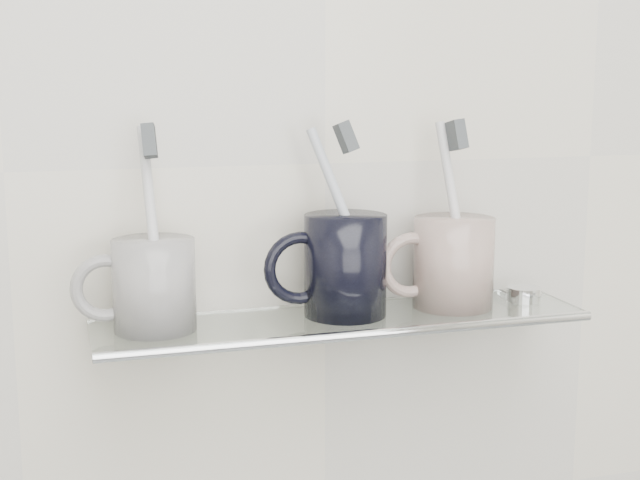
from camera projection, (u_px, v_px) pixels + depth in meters
name	position (u px, v px, depth m)	size (l,w,h in m)	color
wall_back	(325.00, 163.00, 0.94)	(2.50, 2.50, 0.00)	beige
shelf_glass	(343.00, 320.00, 0.90)	(0.50, 0.12, 0.01)	silver
shelf_rail	(361.00, 335.00, 0.85)	(0.01, 0.01, 0.50)	silver
bracket_left	(129.00, 335.00, 0.89)	(0.02, 0.02, 0.03)	silver
bracket_right	(506.00, 305.00, 1.01)	(0.02, 0.02, 0.03)	silver
mug_left	(154.00, 285.00, 0.85)	(0.08, 0.08, 0.09)	silver
mug_left_handle	(105.00, 288.00, 0.83)	(0.06, 0.06, 0.01)	silver
toothbrush_left	(152.00, 226.00, 0.84)	(0.01, 0.01, 0.19)	silver
bristles_left	(149.00, 141.00, 0.82)	(0.01, 0.02, 0.03)	#3C4144
mug_center	(345.00, 265.00, 0.90)	(0.08, 0.08, 0.10)	black
mug_center_handle	(300.00, 268.00, 0.89)	(0.07, 0.07, 0.01)	black
toothbrush_center	(346.00, 217.00, 0.89)	(0.01, 0.01, 0.19)	silver
bristles_center	(346.00, 137.00, 0.88)	(0.01, 0.02, 0.03)	#3C4144
mug_right	(453.00, 262.00, 0.94)	(0.08, 0.08, 0.10)	silver
mug_right_handle	(411.00, 265.00, 0.92)	(0.07, 0.07, 0.01)	silver
toothbrush_right	(455.00, 212.00, 0.93)	(0.01, 0.01, 0.19)	silver
bristles_right	(457.00, 135.00, 0.91)	(0.01, 0.02, 0.03)	#3C4144
chrome_cap	(524.00, 294.00, 0.97)	(0.04, 0.04, 0.02)	silver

